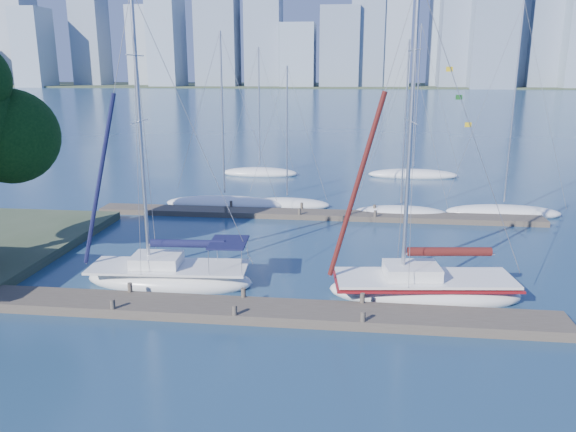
# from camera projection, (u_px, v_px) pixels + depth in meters

# --- Properties ---
(ground) EXTENTS (700.00, 700.00, 0.00)m
(ground) POSITION_uv_depth(u_px,v_px,m) (240.00, 315.00, 23.01)
(ground) COLOR navy
(ground) RESTS_ON ground
(near_dock) EXTENTS (26.00, 2.00, 0.40)m
(near_dock) POSITION_uv_depth(u_px,v_px,m) (239.00, 310.00, 22.96)
(near_dock) COLOR #483F35
(near_dock) RESTS_ON ground
(far_dock) EXTENTS (30.00, 1.80, 0.36)m
(far_dock) POSITION_uv_depth(u_px,v_px,m) (315.00, 215.00, 38.11)
(far_dock) COLOR #483F35
(far_dock) RESTS_ON ground
(far_shore) EXTENTS (800.00, 100.00, 1.50)m
(far_shore) POSITION_uv_depth(u_px,v_px,m) (348.00, 86.00, 330.40)
(far_shore) COLOR #38472D
(far_shore) RESTS_ON ground
(sailboat_navy) EXTENTS (8.00, 3.03, 13.53)m
(sailboat_navy) POSITION_uv_depth(u_px,v_px,m) (168.00, 262.00, 25.96)
(sailboat_navy) COLOR white
(sailboat_navy) RESTS_ON ground
(sailboat_maroon) EXTENTS (8.54, 3.63, 13.76)m
(sailboat_maroon) POSITION_uv_depth(u_px,v_px,m) (424.00, 274.00, 24.46)
(sailboat_maroon) COLOR white
(sailboat_maroon) RESTS_ON ground
(bg_boat_1) EXTENTS (9.02, 5.60, 12.63)m
(bg_boat_1) POSITION_uv_depth(u_px,v_px,m) (225.00, 203.00, 40.90)
(bg_boat_1) COLOR white
(bg_boat_1) RESTS_ON ground
(bg_boat_2) EXTENTS (6.54, 3.90, 10.29)m
(bg_boat_2) POSITION_uv_depth(u_px,v_px,m) (287.00, 204.00, 40.99)
(bg_boat_2) COLOR white
(bg_boat_2) RESTS_ON ground
(bg_boat_3) EXTENTS (6.66, 4.08, 11.91)m
(bg_boat_3) POSITION_uv_depth(u_px,v_px,m) (400.00, 212.00, 38.51)
(bg_boat_3) COLOR white
(bg_boat_3) RESTS_ON ground
(bg_boat_5) EXTENTS (7.98, 4.66, 14.25)m
(bg_boat_5) POSITION_uv_depth(u_px,v_px,m) (503.00, 212.00, 38.54)
(bg_boat_5) COLOR white
(bg_boat_5) RESTS_ON ground
(bg_boat_6) EXTENTS (7.47, 4.73, 12.01)m
(bg_boat_6) POSITION_uv_depth(u_px,v_px,m) (260.00, 172.00, 53.18)
(bg_boat_6) COLOR white
(bg_boat_6) RESTS_ON ground
(bg_boat_7) EXTENTS (8.44, 5.34, 13.95)m
(bg_boat_7) POSITION_uv_depth(u_px,v_px,m) (413.00, 174.00, 52.24)
(bg_boat_7) COLOR white
(bg_boat_7) RESTS_ON ground
(skyline) EXTENTS (502.45, 51.31, 122.53)m
(skyline) POSITION_uv_depth(u_px,v_px,m) (392.00, 16.00, 290.25)
(skyline) COLOR #8295A8
(skyline) RESTS_ON ground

